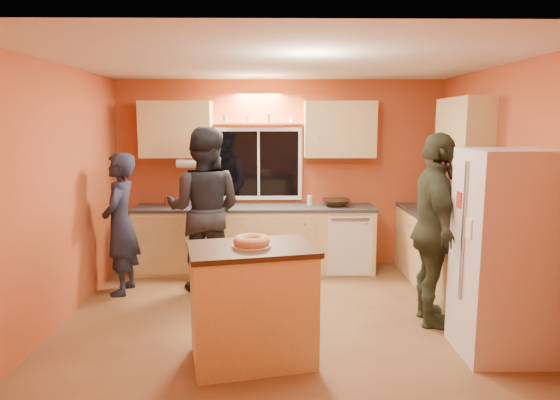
{
  "coord_description": "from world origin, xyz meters",
  "views": [
    {
      "loc": [
        -0.11,
        -4.93,
        2.02
      ],
      "look_at": [
        -0.03,
        0.4,
        1.19
      ],
      "focal_mm": 32.0,
      "sensor_mm": 36.0,
      "label": 1
    }
  ],
  "objects_px": {
    "island": "(252,303)",
    "person_right": "(435,230)",
    "refrigerator": "(505,254)",
    "person_center": "(204,210)",
    "person_left": "(120,224)"
  },
  "relations": [
    {
      "from": "island",
      "to": "person_right",
      "type": "bearing_deg",
      "value": 10.87
    },
    {
      "from": "refrigerator",
      "to": "person_center",
      "type": "bearing_deg",
      "value": 147.79
    },
    {
      "from": "person_right",
      "to": "refrigerator",
      "type": "bearing_deg",
      "value": -143.97
    },
    {
      "from": "island",
      "to": "person_left",
      "type": "xyz_separation_m",
      "value": [
        -1.62,
        1.75,
        0.33
      ]
    },
    {
      "from": "person_left",
      "to": "person_right",
      "type": "relative_size",
      "value": 0.87
    },
    {
      "from": "refrigerator",
      "to": "person_left",
      "type": "distance_m",
      "value": 4.13
    },
    {
      "from": "refrigerator",
      "to": "person_right",
      "type": "distance_m",
      "value": 0.78
    },
    {
      "from": "island",
      "to": "person_center",
      "type": "height_order",
      "value": "person_center"
    },
    {
      "from": "person_left",
      "to": "refrigerator",
      "type": "bearing_deg",
      "value": 66.71
    },
    {
      "from": "refrigerator",
      "to": "person_left",
      "type": "height_order",
      "value": "refrigerator"
    },
    {
      "from": "refrigerator",
      "to": "person_center",
      "type": "distance_m",
      "value": 3.33
    },
    {
      "from": "island",
      "to": "person_center",
      "type": "bearing_deg",
      "value": 96.35
    },
    {
      "from": "person_center",
      "to": "person_right",
      "type": "bearing_deg",
      "value": 163.25
    },
    {
      "from": "refrigerator",
      "to": "island",
      "type": "bearing_deg",
      "value": -177.25
    },
    {
      "from": "refrigerator",
      "to": "person_center",
      "type": "height_order",
      "value": "person_center"
    }
  ]
}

